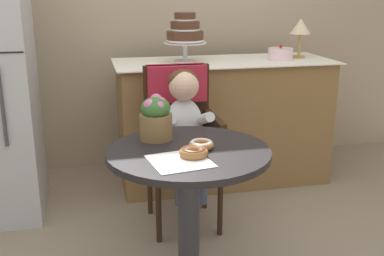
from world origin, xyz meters
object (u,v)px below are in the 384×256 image
donut_mid (201,144)px  flower_vase (156,117)px  seated_child (185,120)px  round_layer_cake (280,54)px  tiered_cake_stand (185,33)px  cafe_table (189,194)px  donut_front (193,152)px  table_lamp (300,28)px  wicker_chair (180,119)px

donut_mid → flower_vase: 0.26m
seated_child → round_layer_cake: (0.84, 0.65, 0.26)m
seated_child → flower_vase: (-0.23, -0.43, 0.15)m
seated_child → tiered_cake_stand: tiered_cake_stand is taller
cafe_table → flower_vase: flower_vase is taller
flower_vase → tiered_cake_stand: size_ratio=0.62×
cafe_table → round_layer_cake: 1.63m
cafe_table → round_layer_cake: round_layer_cake is taller
donut_front → flower_vase: flower_vase is taller
donut_mid → round_layer_cake: 1.56m
tiered_cake_stand → table_lamp: bearing=1.1°
cafe_table → flower_vase: 0.38m
seated_child → donut_mid: size_ratio=6.52×
tiered_cake_stand → table_lamp: (0.86, 0.02, 0.02)m
seated_child → tiered_cake_stand: size_ratio=2.15×
cafe_table → wicker_chair: (0.11, 0.76, 0.13)m
tiered_cake_stand → round_layer_cake: size_ratio=1.90×
seated_child → table_lamp: 1.31m
cafe_table → wicker_chair: wicker_chair is taller
wicker_chair → tiered_cake_stand: bearing=74.1°
donut_front → table_lamp: (1.13, 1.41, 0.37)m
donut_front → tiered_cake_stand: size_ratio=0.36×
seated_child → flower_vase: size_ratio=3.45×
flower_vase → cafe_table: bearing=-56.4°
wicker_chair → cafe_table: bearing=-98.8°
donut_mid → flower_vase: flower_vase is taller
donut_mid → cafe_table: bearing=-179.7°
seated_child → donut_front: size_ratio=5.97×
donut_mid → round_layer_cake: round_layer_cake is taller
wicker_chair → flower_vase: bearing=-111.6°
donut_front → seated_child: bearing=80.4°
donut_mid → wicker_chair: bearing=85.7°
wicker_chair → donut_front: (-0.12, -0.86, 0.10)m
donut_front → donut_mid: bearing=58.3°
seated_child → donut_front: bearing=-99.6°
donut_front → wicker_chair: bearing=82.1°
seated_child → wicker_chair: bearing=90.0°
seated_child → donut_front: seated_child is taller
cafe_table → seated_child: bearing=79.3°
donut_mid → tiered_cake_stand: bearing=80.9°
cafe_table → donut_front: donut_front is taller
cafe_table → donut_front: (-0.00, -0.10, 0.23)m
tiered_cake_stand → round_layer_cake: (0.69, -0.05, -0.16)m
donut_mid → table_lamp: table_lamp is taller
round_layer_cake → cafe_table: bearing=-127.3°
seated_child → round_layer_cake: round_layer_cake is taller
cafe_table → tiered_cake_stand: tiered_cake_stand is taller
seated_child → round_layer_cake: 1.09m
round_layer_cake → table_lamp: table_lamp is taller
cafe_table → seated_child: (0.11, 0.61, 0.17)m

